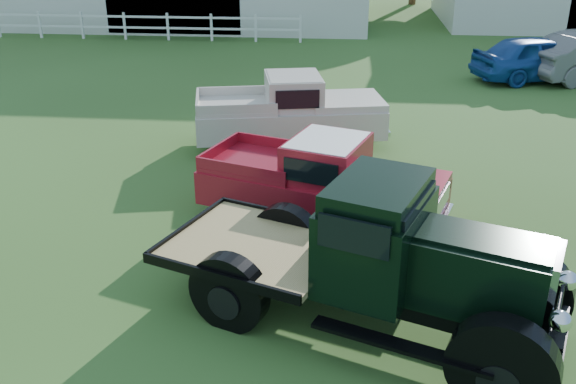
# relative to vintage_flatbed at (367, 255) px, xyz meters

# --- Properties ---
(ground) EXTENTS (120.00, 120.00, 0.00)m
(ground) POSITION_rel_vintage_flatbed_xyz_m (-1.50, 1.01, -1.13)
(ground) COLOR #314D1C
(fence_rail) EXTENTS (14.20, 0.16, 1.20)m
(fence_rail) POSITION_rel_vintage_flatbed_xyz_m (-9.50, 21.01, -0.53)
(fence_rail) COLOR white
(fence_rail) RESTS_ON ground
(vintage_flatbed) EXTENTS (6.13, 4.16, 2.26)m
(vintage_flatbed) POSITION_rel_vintage_flatbed_xyz_m (0.00, 0.00, 0.00)
(vintage_flatbed) COLOR black
(vintage_flatbed) RESTS_ON ground
(red_pickup) EXTENTS (5.00, 3.22, 1.70)m
(red_pickup) POSITION_rel_vintage_flatbed_xyz_m (-0.76, 3.22, -0.28)
(red_pickup) COLOR maroon
(red_pickup) RESTS_ON ground
(white_pickup) EXTENTS (5.06, 2.78, 1.76)m
(white_pickup) POSITION_rel_vintage_flatbed_xyz_m (-1.75, 7.48, -0.25)
(white_pickup) COLOR beige
(white_pickup) RESTS_ON ground
(misc_car_blue) EXTENTS (4.90, 3.18, 1.55)m
(misc_car_blue) POSITION_rel_vintage_flatbed_xyz_m (6.20, 14.95, -0.35)
(misc_car_blue) COLOR #1A468F
(misc_car_blue) RESTS_ON ground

